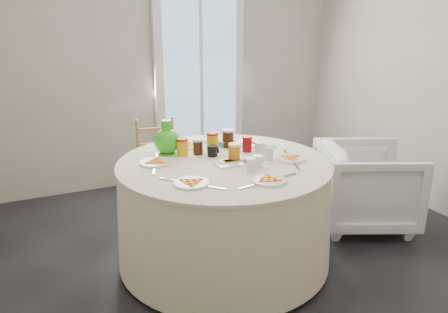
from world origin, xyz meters
name	(u,v)px	position (x,y,z in m)	size (l,w,h in m)	color
floor	(251,266)	(0.00, 0.00, 0.00)	(4.00, 4.00, 0.00)	black
wall_back	(162,60)	(0.00, 2.00, 1.30)	(4.00, 0.02, 2.60)	#BCB5A3
glass_door	(200,82)	(0.40, 1.95, 1.05)	(1.00, 0.08, 2.10)	silver
table	(224,212)	(-0.14, 0.18, 0.38)	(1.53, 1.53, 0.78)	beige
wooden_chair	(160,161)	(-0.29, 1.23, 0.47)	(0.38, 0.36, 0.84)	tan
armchair	(366,182)	(1.20, 0.19, 0.39)	(0.75, 0.71, 0.78)	silver
place_settings	(224,161)	(-0.14, 0.18, 0.77)	(1.16, 1.16, 0.02)	white
jar_cluster	(214,146)	(-0.12, 0.38, 0.82)	(0.54, 0.27, 0.16)	brown
butter_tub	(226,143)	(0.04, 0.53, 0.79)	(0.12, 0.09, 0.05)	#0B7F94
green_pitcher	(167,139)	(-0.43, 0.53, 0.87)	(0.19, 0.19, 0.25)	green
cheese_platter	(233,162)	(-0.10, 0.12, 0.77)	(0.25, 0.16, 0.03)	white
mugs_glasses	(242,151)	(0.02, 0.21, 0.81)	(0.54, 0.54, 0.10)	#A7A4A4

